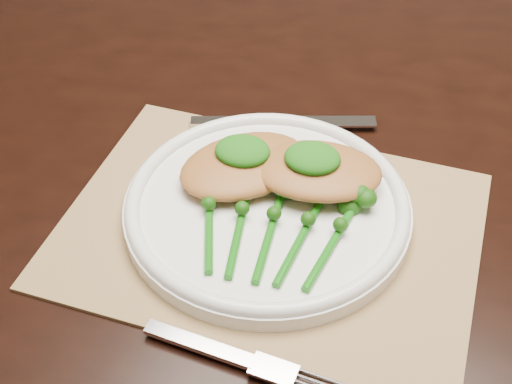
% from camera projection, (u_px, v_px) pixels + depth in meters
% --- Properties ---
extents(dining_table, '(1.65, 1.00, 0.75)m').
position_uv_depth(dining_table, '(338.00, 333.00, 1.06)').
color(dining_table, black).
rests_on(dining_table, ground).
extents(placemat, '(0.43, 0.34, 0.00)m').
position_uv_depth(placemat, '(270.00, 229.00, 0.69)').
color(placemat, '#97774D').
rests_on(placemat, dining_table).
extents(dinner_plate, '(0.28, 0.28, 0.03)m').
position_uv_depth(dinner_plate, '(267.00, 206.00, 0.70)').
color(dinner_plate, white).
rests_on(dinner_plate, placemat).
extents(knife, '(0.21, 0.06, 0.01)m').
position_uv_depth(knife, '(265.00, 122.00, 0.81)').
color(knife, silver).
rests_on(knife, placemat).
extents(fork, '(0.18, 0.05, 0.01)m').
position_uv_depth(fork, '(257.00, 365.00, 0.58)').
color(fork, silver).
rests_on(fork, placemat).
extents(chicken_fillet_left, '(0.16, 0.16, 0.03)m').
position_uv_depth(chicken_fillet_left, '(244.00, 165.00, 0.71)').
color(chicken_fillet_left, '#AB6A31').
rests_on(chicken_fillet_left, dinner_plate).
extents(chicken_fillet_right, '(0.13, 0.10, 0.03)m').
position_uv_depth(chicken_fillet_right, '(317.00, 171.00, 0.70)').
color(chicken_fillet_right, '#AB6A31').
rests_on(chicken_fillet_right, dinner_plate).
extents(pesto_dollop_left, '(0.06, 0.05, 0.02)m').
position_uv_depth(pesto_dollop_left, '(242.00, 151.00, 0.71)').
color(pesto_dollop_left, '#0F4D0B').
rests_on(pesto_dollop_left, chicken_fillet_left).
extents(pesto_dollop_right, '(0.06, 0.05, 0.02)m').
position_uv_depth(pesto_dollop_right, '(312.00, 158.00, 0.69)').
color(pesto_dollop_right, '#0F4D0B').
rests_on(pesto_dollop_right, chicken_fillet_right).
extents(broccolini_bundle, '(0.14, 0.16, 0.04)m').
position_uv_depth(broccolini_bundle, '(270.00, 233.00, 0.66)').
color(broccolini_bundle, '#105E0C').
rests_on(broccolini_bundle, dinner_plate).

